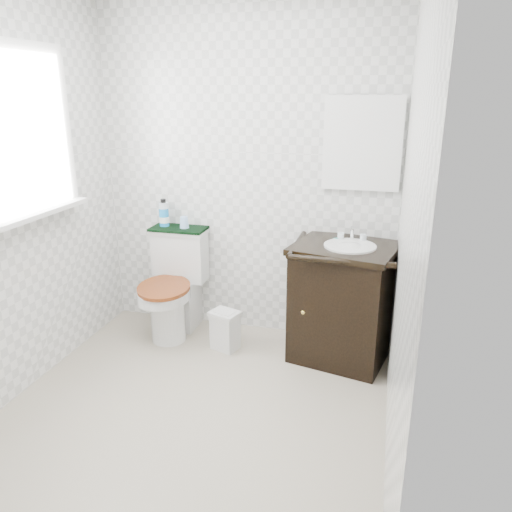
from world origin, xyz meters
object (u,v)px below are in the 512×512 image
at_px(toilet, 175,290).
at_px(cup, 184,222).
at_px(mouthwash_bottle, 164,214).
at_px(trash_bin, 225,330).
at_px(vanity, 343,300).

relative_size(toilet, cup, 9.05).
height_order(toilet, mouthwash_bottle, mouthwash_bottle).
distance_m(trash_bin, mouthwash_bottle, 0.99).
xyz_separation_m(toilet, vanity, (1.27, -0.06, 0.08)).
relative_size(toilet, trash_bin, 2.73).
xyz_separation_m(vanity, cup, (-1.22, 0.19, 0.42)).
height_order(mouthwash_bottle, cup, mouthwash_bottle).
relative_size(vanity, mouthwash_bottle, 4.40).
distance_m(mouthwash_bottle, cup, 0.18).
distance_m(toilet, trash_bin, 0.52).
bearing_deg(toilet, trash_bin, -20.37).
height_order(vanity, cup, vanity).
xyz_separation_m(trash_bin, cup, (-0.40, 0.29, 0.70)).
height_order(vanity, mouthwash_bottle, mouthwash_bottle).
height_order(trash_bin, cup, cup).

